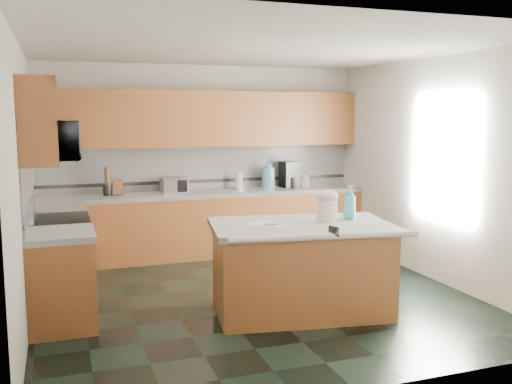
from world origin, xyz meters
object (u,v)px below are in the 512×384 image
soap_bottle_island (350,203)px  toaster_oven (174,185)px  island_top (301,226)px  island_base (301,271)px  knife_block (118,188)px  coffee_maker (289,174)px  treat_jar (327,210)px

soap_bottle_island → toaster_oven: 2.93m
island_top → island_base: bearing=9.1°
island_top → soap_bottle_island: 0.61m
island_top → toaster_oven: 2.78m
island_base → toaster_oven: 2.84m
knife_block → toaster_oven: 0.77m
island_top → soap_bottle_island: (0.57, 0.05, 0.20)m
island_top → knife_block: bearing=128.8°
knife_block → coffee_maker: size_ratio=0.54×
island_top → treat_jar: size_ratio=8.11×
toaster_oven → island_top: bearing=-77.9°
knife_block → coffee_maker: coffee_maker is taller
island_base → knife_block: (-1.53, 2.67, 0.59)m
island_base → coffee_maker: size_ratio=4.37×
island_base → island_top: 0.46m
soap_bottle_island → toaster_oven: bearing=108.2°
island_base → treat_jar: treat_jar is taller
island_top → knife_block: knife_block is taller
treat_jar → toaster_oven: bearing=95.0°
island_base → soap_bottle_island: size_ratio=4.90×
island_top → knife_block: 3.08m
island_top → treat_jar: treat_jar is taller
island_top → treat_jar: (0.30, 0.03, 0.14)m
soap_bottle_island → island_base: bearing=176.4°
knife_block → island_base: bearing=-45.6°
island_base → knife_block: 3.13m
island_top → toaster_oven: size_ratio=5.03×
treat_jar → soap_bottle_island: bearing=-13.3°
knife_block → toaster_oven: size_ratio=0.59×
island_top → treat_jar: bearing=15.6°
treat_jar → knife_block: bearing=107.9°
knife_block → toaster_oven: bearing=14.7°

